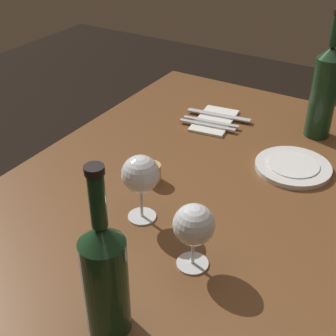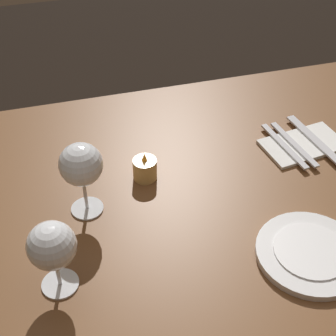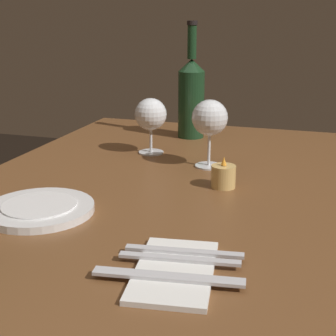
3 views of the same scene
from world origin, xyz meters
name	(u,v)px [view 1 (image 1 of 3)]	position (x,y,z in m)	size (l,w,h in m)	color
dining_table	(194,210)	(0.00, 0.00, 0.65)	(1.30, 0.90, 0.74)	brown
wine_glass_left	(194,226)	(-0.26, -0.14, 0.84)	(0.08, 0.08, 0.15)	white
wine_glass_right	(140,175)	(-0.19, 0.04, 0.86)	(0.09, 0.09, 0.16)	white
wine_bottle	(105,276)	(-0.47, -0.08, 0.86)	(0.08, 0.08, 0.33)	#19381E
wine_bottle_second	(324,90)	(0.42, -0.19, 0.89)	(0.08, 0.08, 0.37)	#19381E
votive_candle	(151,173)	(-0.05, 0.10, 0.76)	(0.05, 0.05, 0.07)	#DBB266
dinner_plate	(293,167)	(0.19, -0.19, 0.75)	(0.20, 0.20, 0.02)	white
folded_napkin	(214,121)	(0.33, 0.11, 0.74)	(0.20, 0.14, 0.01)	white
fork_inner	(211,122)	(0.31, 0.11, 0.75)	(0.04, 0.18, 0.00)	silver
fork_outer	(207,125)	(0.28, 0.11, 0.75)	(0.04, 0.18, 0.00)	silver
table_knife	(219,115)	(0.36, 0.11, 0.75)	(0.05, 0.21, 0.00)	silver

